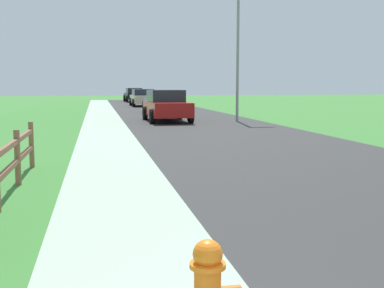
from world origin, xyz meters
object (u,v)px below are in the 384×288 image
object	(u,v)px
parked_car_black	(134,95)
street_lamp	(240,42)
parked_car_blue	(160,101)
parked_suv_red	(167,106)
parked_car_beige	(143,97)

from	to	relation	value
parked_car_black	street_lamp	world-z (taller)	street_lamp
parked_car_blue	street_lamp	distance (m)	9.69
parked_suv_red	street_lamp	world-z (taller)	street_lamp
parked_suv_red	street_lamp	bearing A→B (deg)	-12.44
street_lamp	parked_car_beige	bearing A→B (deg)	99.22
parked_car_blue	parked_car_beige	distance (m)	10.43
parked_car_beige	parked_car_black	bearing A→B (deg)	89.90
parked_car_black	street_lamp	distance (m)	30.36
parked_suv_red	parked_car_beige	bearing A→B (deg)	88.37
parked_car_beige	street_lamp	xyz separation A→B (m)	(3.10, -19.10, 3.21)
parked_suv_red	parked_car_black	xyz separation A→B (m)	(0.54, 29.23, -0.03)
parked_car_blue	parked_suv_red	bearing A→B (deg)	-95.07
parked_suv_red	parked_car_black	bearing A→B (deg)	88.94
parked_car_blue	parked_car_beige	size ratio (longest dim) A/B	0.89
parked_car_blue	street_lamp	size ratio (longest dim) A/B	0.66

